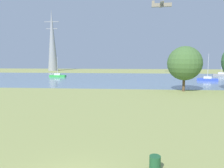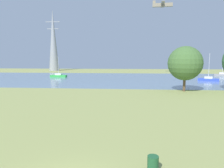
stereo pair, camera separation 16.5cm
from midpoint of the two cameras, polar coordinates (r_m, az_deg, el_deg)
name	(u,v)px [view 1 (the left image)]	position (r m, az deg, el deg)	size (l,w,h in m)	color
ground_plane	(111,97)	(30.51, -0.54, -3.57)	(160.00, 160.00, 0.00)	#8C9351
litter_bin	(155,164)	(11.35, 11.17, -20.50)	(0.56, 0.56, 0.80)	#1E512D
water_surface	(119,78)	(58.20, 1.90, 1.51)	(140.00, 40.00, 0.02)	slate
sailboat_green	(58,76)	(64.57, -14.63, 2.23)	(4.88, 1.76, 6.09)	green
sailboat_blue	(207,79)	(56.91, 24.46, 1.21)	(5.03, 2.99, 6.77)	blue
sailboat_gray	(221,75)	(74.97, 27.49, 2.30)	(5.03, 2.89, 5.81)	gray
tree_east_far	(185,63)	(37.41, 19.03, 5.33)	(5.76, 5.76, 7.64)	brown
electricity_pylon	(52,40)	(98.57, -16.00, 11.34)	(6.40, 4.40, 26.88)	gray
light_aircraft	(161,5)	(74.79, 13.23, 20.21)	(6.48, 8.47, 2.10)	gray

